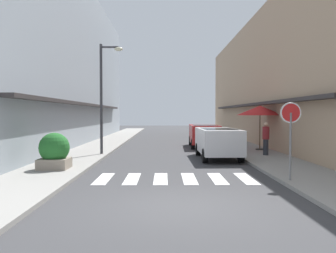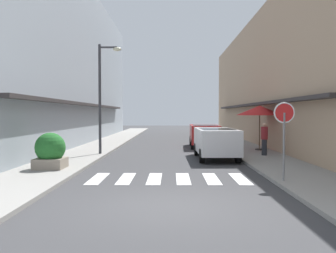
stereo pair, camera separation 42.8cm
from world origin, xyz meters
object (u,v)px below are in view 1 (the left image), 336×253
at_px(round_street_sign, 291,121).
at_px(planter_corner, 54,151).
at_px(cafe_umbrella, 260,111).
at_px(street_lamp, 105,87).
at_px(parked_car_mid, 204,133).
at_px(parked_car_near, 218,140).
at_px(pedestrian_walking_near, 266,138).

height_order(round_street_sign, planter_corner, round_street_sign).
distance_m(cafe_umbrella, planter_corner, 12.00).
bearing_deg(street_lamp, parked_car_mid, 41.03).
bearing_deg(parked_car_near, pedestrian_walking_near, 13.14).
xyz_separation_m(street_lamp, planter_corner, (-1.06, -5.09, -2.76)).
distance_m(parked_car_near, round_street_sign, 6.47).
bearing_deg(street_lamp, planter_corner, -101.73).
height_order(parked_car_mid, street_lamp, street_lamp).
relative_size(parked_car_near, round_street_sign, 1.84).
height_order(cafe_umbrella, pedestrian_walking_near, cafe_umbrella).
distance_m(parked_car_mid, cafe_umbrella, 4.33).
bearing_deg(parked_car_mid, cafe_umbrella, -45.21).
height_order(cafe_umbrella, planter_corner, cafe_umbrella).
bearing_deg(pedestrian_walking_near, parked_car_near, 48.23).
distance_m(street_lamp, cafe_umbrella, 8.81).
relative_size(parked_car_near, pedestrian_walking_near, 2.72).
bearing_deg(parked_car_mid, planter_corner, -123.80).
bearing_deg(parked_car_near, street_lamp, 167.47).
distance_m(parked_car_near, street_lamp, 6.32).
xyz_separation_m(round_street_sign, street_lamp, (-6.95, 7.50, 1.57)).
height_order(street_lamp, planter_corner, street_lamp).
bearing_deg(street_lamp, parked_car_near, -12.53).
distance_m(street_lamp, planter_corner, 5.88).
relative_size(street_lamp, planter_corner, 4.16).
distance_m(parked_car_mid, planter_corner, 12.01).
bearing_deg(parked_car_near, parked_car_mid, 90.00).
xyz_separation_m(parked_car_mid, pedestrian_walking_near, (2.48, -5.57, 0.05)).
bearing_deg(parked_car_near, cafe_umbrella, 48.39).
distance_m(round_street_sign, cafe_umbrella, 9.62).
height_order(round_street_sign, street_lamp, street_lamp).
relative_size(round_street_sign, cafe_umbrella, 0.90).
distance_m(round_street_sign, street_lamp, 10.34).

